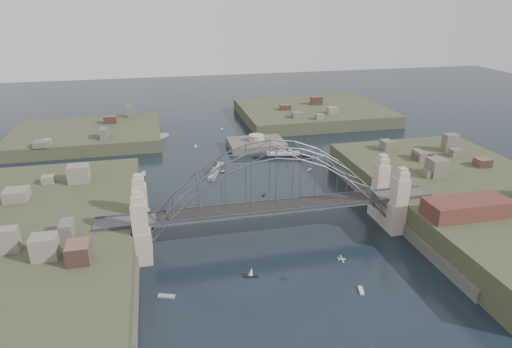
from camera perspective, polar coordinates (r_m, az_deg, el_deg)
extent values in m
plane|color=black|center=(114.62, 2.02, -7.91)|extent=(500.00, 500.00, 0.00)
cube|color=#474749|center=(110.88, 2.07, -4.32)|extent=(84.00, 6.00, 0.70)
cube|color=#4B5158|center=(108.05, 2.48, -4.74)|extent=(84.00, 0.25, 0.50)
cube|color=#4B5158|center=(113.26, 1.69, -3.42)|extent=(84.00, 0.25, 0.50)
cube|color=black|center=(110.64, 2.08, -4.06)|extent=(55.20, 5.20, 0.35)
cube|color=tan|center=(103.10, -14.48, -6.66)|extent=(3.40, 3.40, 17.70)
cube|color=tan|center=(112.04, -14.42, -4.27)|extent=(3.40, 3.40, 17.70)
cube|color=tan|center=(117.93, 17.71, -3.29)|extent=(3.40, 3.40, 17.70)
cube|color=tan|center=(125.82, 15.49, -1.44)|extent=(3.40, 3.40, 17.70)
cube|color=tan|center=(109.79, -14.21, -7.67)|extent=(4.08, 13.80, 8.00)
cube|color=tan|center=(123.82, 16.33, -4.39)|extent=(4.08, 13.80, 8.00)
cube|color=#393E24|center=(115.15, -27.55, -9.34)|extent=(50.00, 90.00, 12.00)
cube|color=#4E463F|center=(111.53, -16.14, -9.17)|extent=(6.00, 70.00, 4.00)
cube|color=#393E24|center=(138.91, 25.90, -3.78)|extent=(50.00, 90.00, 12.00)
cube|color=#4E463F|center=(127.01, 17.78, -5.39)|extent=(6.00, 70.00, 4.00)
cube|color=#393E24|center=(201.36, -20.62, 4.11)|extent=(60.00, 45.00, 9.00)
cube|color=#393E24|center=(226.75, 7.23, 7.27)|extent=(70.00, 55.00, 9.50)
cube|color=#4E463F|center=(179.80, 0.05, 3.18)|extent=(22.00, 16.00, 7.00)
cylinder|color=tan|center=(178.37, 0.05, 4.62)|extent=(6.00, 6.00, 2.40)
cube|color=#592D26|center=(117.61, 25.22, -3.86)|extent=(20.00, 8.00, 4.00)
cube|color=#474749|center=(109.57, 26.71, -11.60)|extent=(4.00, 22.00, 1.40)
cube|color=#979D9F|center=(154.98, -5.14, 0.32)|extent=(7.48, 15.18, 1.38)
cube|color=#979D9F|center=(154.61, -5.15, 0.68)|extent=(4.50, 8.50, 1.03)
cube|color=#979D9F|center=(154.33, -5.16, 0.95)|extent=(2.45, 4.02, 0.69)
cylinder|color=black|center=(153.14, -5.26, 1.01)|extent=(0.74, 0.74, 1.38)
cylinder|color=black|center=(155.11, -5.08, 1.29)|extent=(0.74, 0.74, 1.38)
cylinder|color=#4B5158|center=(149.97, -5.56, 0.48)|extent=(0.14, 0.14, 3.44)
cylinder|color=#4B5158|center=(158.41, -4.79, 1.68)|extent=(0.14, 0.14, 3.44)
cube|color=#979D9F|center=(193.77, -12.86, 4.29)|extent=(12.90, 13.37, 1.63)
cube|color=#979D9F|center=(193.42, -12.89, 4.63)|extent=(7.42, 7.66, 1.23)
cube|color=#979D9F|center=(193.16, -12.91, 4.89)|extent=(3.71, 3.81, 0.82)
cylinder|color=black|center=(192.17, -13.16, 5.01)|extent=(0.81, 0.81, 1.63)
cylinder|color=black|center=(193.75, -12.70, 5.18)|extent=(0.81, 0.81, 1.63)
cylinder|color=#4B5158|center=(189.68, -13.93, 4.66)|extent=(0.16, 0.16, 4.08)
cylinder|color=#4B5158|center=(196.42, -11.95, 5.41)|extent=(0.16, 0.16, 4.08)
cube|color=black|center=(169.03, 3.46, 2.24)|extent=(22.05, 6.95, 1.59)
cube|color=beige|center=(168.64, 3.47, 2.62)|extent=(12.24, 4.41, 1.19)
cube|color=beige|center=(168.35, 3.47, 2.91)|extent=(5.68, 2.62, 0.80)
cylinder|color=black|center=(167.98, 2.96, 3.13)|extent=(1.07, 1.07, 1.59)
cylinder|color=black|center=(168.28, 4.00, 3.14)|extent=(1.07, 1.07, 1.59)
cylinder|color=#4B5158|center=(167.68, 1.24, 3.04)|extent=(0.16, 0.16, 3.98)
cylinder|color=#4B5158|center=(168.96, 5.70, 3.09)|extent=(0.16, 0.16, 3.98)
cube|color=silver|center=(92.68, 10.88, -10.59)|extent=(1.44, 0.46, 0.25)
cube|color=silver|center=(92.65, 10.89, -10.57)|extent=(0.65, 2.84, 0.05)
cube|color=silver|center=(92.43, 10.46, -10.55)|extent=(0.27, 0.90, 0.31)
cube|color=beige|center=(125.85, -6.97, -5.13)|extent=(2.25, 2.56, 0.45)
cube|color=beige|center=(136.92, 1.01, -2.66)|extent=(1.43, 1.78, 0.45)
cube|color=beige|center=(99.72, -0.62, -12.79)|extent=(3.17, 1.50, 0.45)
cylinder|color=#4B5158|center=(99.13, -0.62, -12.29)|extent=(0.08, 0.08, 2.20)
cone|color=silver|center=(99.13, -0.62, -12.29)|extent=(1.39, 1.19, 1.92)
cube|color=beige|center=(157.54, 6.82, 0.54)|extent=(2.31, 2.36, 0.45)
cube|color=beige|center=(157.68, -14.10, 0.03)|extent=(1.53, 4.04, 0.45)
cube|color=beige|center=(154.68, -4.22, 0.23)|extent=(1.61, 0.71, 0.45)
cube|color=beige|center=(154.54, -4.23, 0.37)|extent=(0.98, 0.55, 0.40)
cylinder|color=black|center=(154.37, -4.23, 0.53)|extent=(0.16, 0.16, 0.70)
cube|color=beige|center=(97.83, 13.21, -14.22)|extent=(1.45, 2.74, 0.45)
cube|color=beige|center=(182.54, -7.67, 3.49)|extent=(1.25, 2.28, 0.45)
cube|color=beige|center=(182.42, -7.68, 3.61)|extent=(0.92, 1.41, 0.40)
cylinder|color=black|center=(182.28, -7.69, 3.74)|extent=(0.16, 0.16, 0.70)
cube|color=beige|center=(135.29, 15.54, -3.82)|extent=(2.79, 2.05, 0.45)
cube|color=beige|center=(135.12, 15.55, -3.67)|extent=(1.78, 1.43, 0.40)
cylinder|color=black|center=(134.94, 15.57, -3.49)|extent=(0.16, 0.16, 0.70)
cube|color=beige|center=(95.56, -11.33, -15.02)|extent=(3.64, 2.25, 0.45)
cube|color=beige|center=(205.27, -4.41, 5.67)|extent=(1.57, 1.99, 0.45)
cube|color=beige|center=(205.16, -4.41, 5.78)|extent=(1.08, 1.28, 0.40)
cylinder|color=black|center=(205.04, -4.41, 5.90)|extent=(0.16, 0.16, 0.70)
cube|color=beige|center=(136.77, -19.88, -4.07)|extent=(2.67, 1.34, 0.45)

